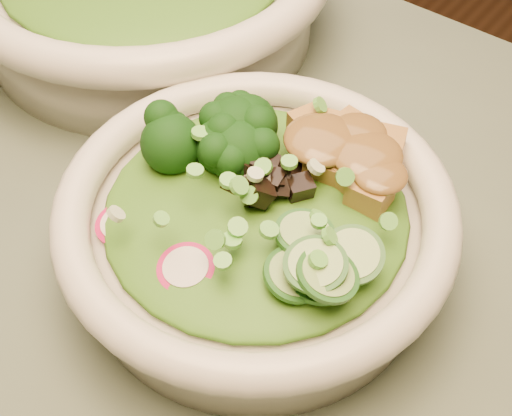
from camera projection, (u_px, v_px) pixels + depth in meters
The scene contains 9 objects.
salad_bowl at pixel (256, 228), 0.42m from camera, with size 0.23×0.23×0.06m.
lettuce_bed at pixel (256, 207), 0.41m from camera, with size 0.18×0.18×0.02m, color #2B5C13.
broccoli_florets at pixel (207, 135), 0.43m from camera, with size 0.07×0.06×0.04m, color black, non-canonical shape.
radish_slices at pixel (167, 248), 0.39m from camera, with size 0.10×0.03×0.02m, color #A90D45, non-canonical shape.
cucumber_slices at pixel (309, 267), 0.37m from camera, with size 0.06×0.06×0.03m, color #99C66E, non-canonical shape.
mushroom_heap at pixel (272, 187), 0.40m from camera, with size 0.06×0.06×0.03m, color black, non-canonical shape.
tofu_cubes at pixel (337, 162), 0.42m from camera, with size 0.08×0.05×0.03m, color #A86C38, non-canonical shape.
peanut_sauce at pixel (339, 148), 0.41m from camera, with size 0.06×0.05×0.01m, color brown.
scallion_garnish at pixel (256, 183), 0.39m from camera, with size 0.17×0.17×0.02m, color #60B841, non-canonical shape.
Camera 1 is at (0.15, -0.12, 1.11)m, focal length 50.00 mm.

